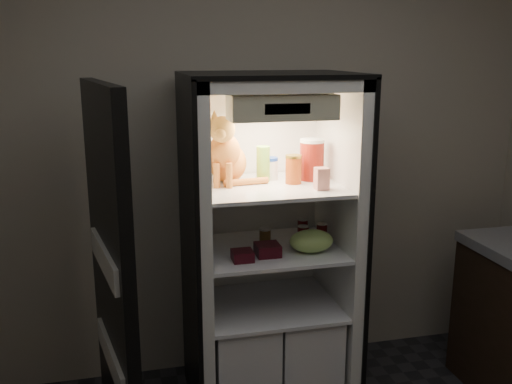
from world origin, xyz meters
TOP-DOWN VIEW (x-y plane):
  - room_shell at (0.00, 0.00)m, footprint 3.60×3.60m
  - refrigerator at (0.00, 1.38)m, footprint 0.90×0.72m
  - fridge_door at (-0.84, 1.10)m, footprint 0.22×0.87m
  - tabby_cat at (-0.22, 1.42)m, footprint 0.34×0.40m
  - parmesan_shaker at (-0.02, 1.42)m, footprint 0.07×0.07m
  - mayo_tub at (0.03, 1.46)m, footprint 0.09×0.09m
  - salsa_jar at (0.13, 1.33)m, footprint 0.09×0.09m
  - pepper_jar at (0.25, 1.39)m, footprint 0.13×0.13m
  - cream_carton at (0.23, 1.16)m, footprint 0.07×0.07m
  - soda_can_a at (0.22, 1.44)m, footprint 0.06×0.06m
  - soda_can_b at (0.30, 1.33)m, footprint 0.06×0.06m
  - soda_can_c at (0.18, 1.30)m, footprint 0.06×0.06m
  - condiment_jar at (-0.01, 1.39)m, footprint 0.06×0.06m
  - grape_bag at (0.20, 1.20)m, footprint 0.24×0.17m
  - berry_box_left at (-0.19, 1.16)m, footprint 0.11×0.11m
  - berry_box_right at (-0.05, 1.20)m, footprint 0.12×0.12m

SIDE VIEW (x-z plane):
  - refrigerator at x=0.00m, z-range -0.15..1.73m
  - fridge_door at x=-0.84m, z-range -0.01..1.84m
  - berry_box_left at x=-0.19m, z-range 0.94..0.99m
  - berry_box_right at x=-0.05m, z-range 0.94..1.00m
  - condiment_jar at x=-0.01m, z-range 0.94..1.03m
  - soda_can_a at x=0.22m, z-range 0.94..1.05m
  - soda_can_b at x=0.30m, z-range 0.94..1.05m
  - soda_can_c at x=0.18m, z-range 0.94..1.05m
  - grape_bag at x=0.20m, z-range 0.94..1.06m
  - cream_carton at x=0.23m, z-range 1.29..1.40m
  - mayo_tub at x=0.03m, z-range 1.29..1.41m
  - salsa_jar at x=0.13m, z-range 1.29..1.45m
  - parmesan_shaker at x=-0.02m, z-range 1.29..1.48m
  - pepper_jar at x=0.25m, z-range 1.29..1.52m
  - tabby_cat at x=-0.22m, z-range 1.24..1.65m
  - room_shell at x=0.00m, z-range -0.18..3.42m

